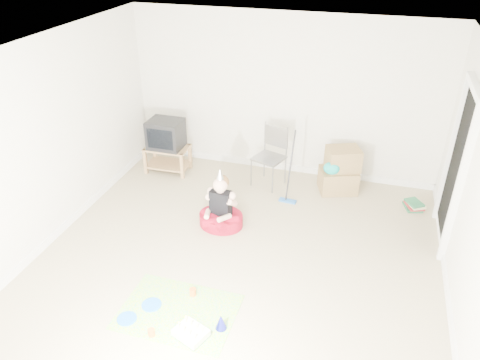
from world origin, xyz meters
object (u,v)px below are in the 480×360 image
(cardboard_boxes, at_px, (340,171))
(tv_stand, at_px, (168,157))
(crt_tv, at_px, (166,134))
(folding_chair, at_px, (269,158))
(birthday_cake, at_px, (191,333))
(seated_woman, at_px, (221,213))

(cardboard_boxes, bearing_deg, tv_stand, -176.64)
(crt_tv, xyz_separation_m, folding_chair, (1.73, 0.03, -0.20))
(tv_stand, xyz_separation_m, birthday_cake, (1.72, -3.26, -0.22))
(tv_stand, bearing_deg, folding_chair, 0.89)
(cardboard_boxes, relative_size, seated_woman, 0.80)
(tv_stand, relative_size, seated_woman, 0.81)
(folding_chair, xyz_separation_m, seated_woman, (-0.36, -1.29, -0.28))
(seated_woman, bearing_deg, cardboard_boxes, 44.40)
(crt_tv, xyz_separation_m, seated_woman, (1.37, -1.27, -0.48))
(folding_chair, relative_size, seated_woman, 1.09)
(crt_tv, relative_size, birthday_cake, 1.39)
(crt_tv, height_order, seated_woman, crt_tv)
(birthday_cake, bearing_deg, seated_woman, 99.82)
(tv_stand, distance_m, crt_tv, 0.41)
(folding_chair, height_order, cardboard_boxes, folding_chair)
(crt_tv, distance_m, folding_chair, 1.75)
(tv_stand, distance_m, folding_chair, 1.75)
(tv_stand, bearing_deg, seated_woman, -42.75)
(cardboard_boxes, xyz_separation_m, seated_woman, (-1.46, -1.43, -0.15))
(folding_chair, height_order, seated_woman, folding_chair)
(tv_stand, xyz_separation_m, cardboard_boxes, (2.84, 0.17, 0.08))
(tv_stand, bearing_deg, cardboard_boxes, 3.36)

